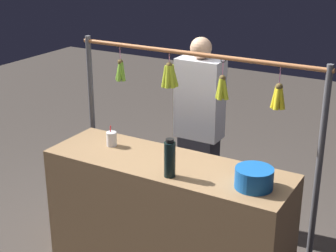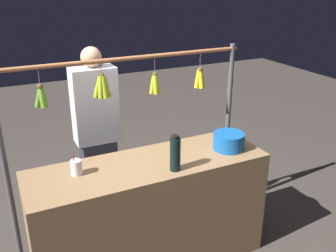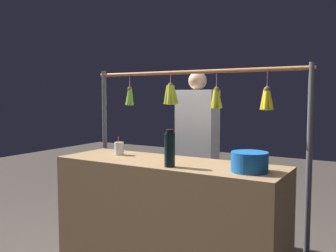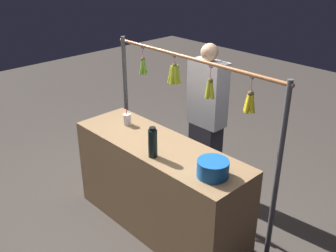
# 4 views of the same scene
# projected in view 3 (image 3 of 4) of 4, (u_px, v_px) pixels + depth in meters

# --- Properties ---
(market_counter) EXTENTS (1.77, 0.56, 0.89)m
(market_counter) POSITION_uv_depth(u_px,v_px,m) (168.00, 218.00, 2.85)
(market_counter) COLOR olive
(market_counter) RESTS_ON ground
(display_rack) EXTENTS (1.96, 0.12, 1.62)m
(display_rack) POSITION_uv_depth(u_px,v_px,m) (192.00, 126.00, 3.12)
(display_rack) COLOR #4C4C51
(display_rack) RESTS_ON ground
(water_bottle) EXTENTS (0.08, 0.08, 0.26)m
(water_bottle) POSITION_uv_depth(u_px,v_px,m) (170.00, 149.00, 2.59)
(water_bottle) COLOR black
(water_bottle) RESTS_ON market_counter
(blue_bucket) EXTENTS (0.24, 0.24, 0.13)m
(blue_bucket) POSITION_uv_depth(u_px,v_px,m) (250.00, 162.00, 2.43)
(blue_bucket) COLOR #1658AA
(blue_bucket) RESTS_ON market_counter
(drink_cup) EXTENTS (0.08, 0.08, 0.15)m
(drink_cup) POSITION_uv_depth(u_px,v_px,m) (119.00, 148.00, 3.12)
(drink_cup) COLOR silver
(drink_cup) RESTS_ON market_counter
(vendor_person) EXTENTS (0.38, 0.21, 1.61)m
(vendor_person) POSITION_uv_depth(u_px,v_px,m) (197.00, 156.00, 3.60)
(vendor_person) COLOR #2D2D38
(vendor_person) RESTS_ON ground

